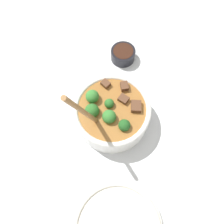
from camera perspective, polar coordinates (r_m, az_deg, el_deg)
ground_plane at (r=0.72m, az=0.00°, el=-1.68°), size 4.00×4.00×0.00m
stew_bowl at (r=0.67m, az=-0.09°, el=-0.14°), size 0.23×0.24×0.31m
condiment_bowl at (r=0.82m, az=2.89°, el=14.87°), size 0.09×0.09×0.04m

